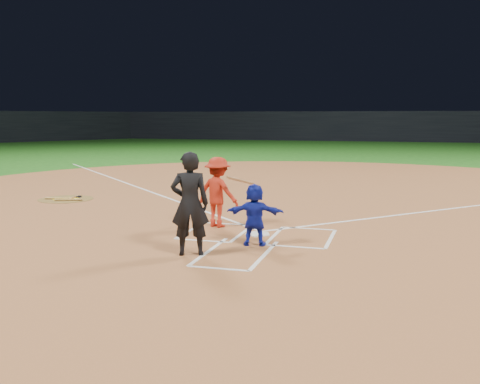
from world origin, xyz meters
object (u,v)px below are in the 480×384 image
(on_deck_circle, at_px, (66,199))
(catcher, at_px, (255,215))
(batter_at_plate, at_px, (218,192))
(umpire, at_px, (190,204))
(home_plate, at_px, (258,234))

(on_deck_circle, bearing_deg, catcher, -30.36)
(batter_at_plate, bearing_deg, catcher, -50.19)
(catcher, height_order, umpire, umpire)
(home_plate, height_order, catcher, catcher)
(home_plate, height_order, on_deck_circle, home_plate)
(on_deck_circle, xyz_separation_m, batter_at_plate, (5.95, -2.69, 0.82))
(home_plate, bearing_deg, batter_at_plate, -26.74)
(home_plate, relative_size, umpire, 0.31)
(umpire, xyz_separation_m, batter_at_plate, (-0.32, 2.62, -0.15))
(home_plate, xyz_separation_m, on_deck_circle, (-7.07, 3.26, -0.00))
(home_plate, bearing_deg, catcher, 99.97)
(on_deck_circle, relative_size, batter_at_plate, 1.03)
(umpire, distance_m, batter_at_plate, 2.64)
(on_deck_circle, relative_size, catcher, 1.35)
(on_deck_circle, height_order, umpire, umpire)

